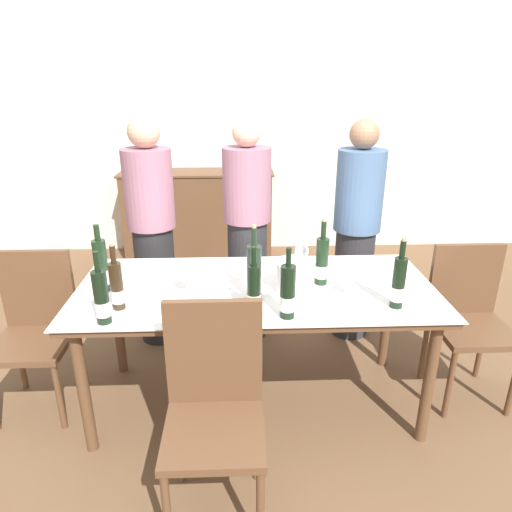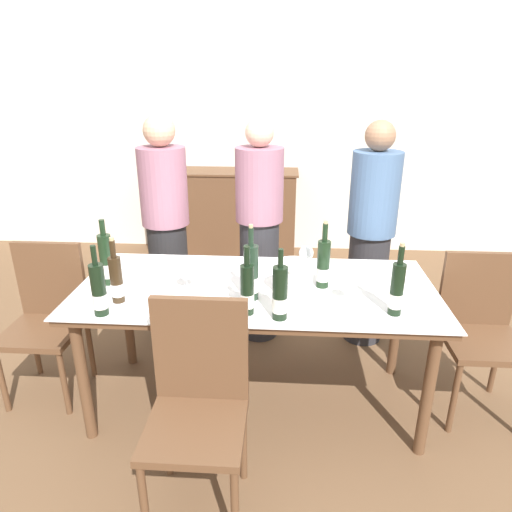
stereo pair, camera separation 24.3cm
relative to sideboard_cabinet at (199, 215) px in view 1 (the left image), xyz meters
name	(u,v)px [view 1 (the left image)]	position (x,y,z in m)	size (l,w,h in m)	color
ground_plane	(256,400)	(0.52, -2.48, -0.46)	(12.00, 12.00, 0.00)	brown
back_wall	(245,122)	(0.52, 0.29, 0.94)	(8.00, 0.10, 2.80)	silver
sideboard_cabinet	(199,215)	(0.00, 0.00, 0.00)	(1.59, 0.46, 0.93)	brown
dining_table	(256,298)	(0.52, -2.48, 0.23)	(1.95, 0.89, 0.77)	brown
ice_bucket	(295,275)	(0.72, -2.54, 0.39)	(0.21, 0.21, 0.17)	white
wine_bottle_0	(288,293)	(0.65, -2.82, 0.43)	(0.07, 0.07, 0.35)	black
wine_bottle_1	(254,274)	(0.50, -2.62, 0.44)	(0.08, 0.08, 0.40)	#1E3323
wine_bottle_2	(101,267)	(-0.30, -2.49, 0.44)	(0.07, 0.07, 0.37)	black
wine_bottle_3	(102,298)	(-0.21, -2.84, 0.42)	(0.07, 0.07, 0.35)	black
wine_bottle_4	(117,286)	(-0.17, -2.70, 0.42)	(0.06, 0.06, 0.35)	#332314
wine_bottle_5	(322,262)	(0.88, -2.45, 0.43)	(0.07, 0.07, 0.38)	black
wine_bottle_6	(254,291)	(0.50, -2.78, 0.42)	(0.07, 0.07, 0.35)	black
wine_bottle_7	(398,284)	(1.21, -2.74, 0.43)	(0.07, 0.07, 0.37)	black
wine_glass_0	(302,252)	(0.80, -2.25, 0.41)	(0.09, 0.09, 0.16)	white
wine_glass_1	(349,280)	(1.00, -2.61, 0.39)	(0.07, 0.07, 0.13)	white
wine_glass_2	(186,275)	(0.14, -2.52, 0.39)	(0.09, 0.09, 0.14)	white
chair_right_end	(468,312)	(1.79, -2.39, 0.07)	(0.42, 0.42, 0.93)	brown
chair_left_end	(35,322)	(-0.75, -2.39, 0.06)	(0.42, 0.42, 0.92)	brown
chair_near_front	(214,399)	(0.31, -3.14, 0.09)	(0.42, 0.42, 0.97)	brown
person_host	(153,235)	(-0.17, -1.70, 0.35)	(0.33, 0.33, 1.62)	#262628
person_guest_left	(247,235)	(0.49, -1.68, 0.33)	(0.33, 0.33, 1.60)	#2D2D33
person_guest_right	(356,234)	(1.27, -1.69, 0.33)	(0.33, 0.33, 1.59)	#2D2D33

